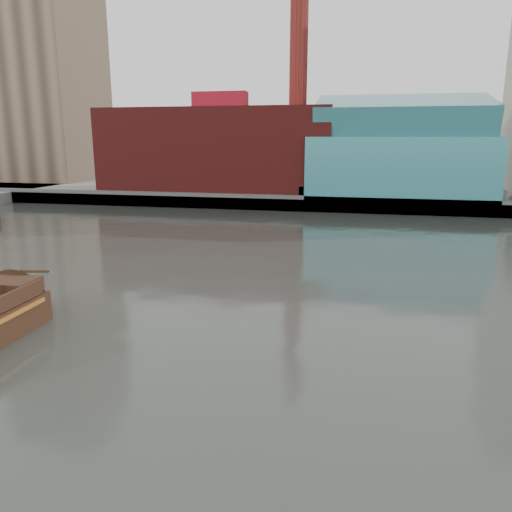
# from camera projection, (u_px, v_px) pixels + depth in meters

# --- Properties ---
(ground) EXTENTS (400.00, 400.00, 0.00)m
(ground) POSITION_uv_depth(u_px,v_px,m) (235.00, 414.00, 22.01)
(ground) COLOR black
(ground) RESTS_ON ground
(promenade_far) EXTENTS (220.00, 60.00, 2.00)m
(promenade_far) POSITION_uv_depth(u_px,v_px,m) (344.00, 189.00, 109.10)
(promenade_far) COLOR slate
(promenade_far) RESTS_ON ground
(seawall) EXTENTS (220.00, 1.00, 2.60)m
(seawall) POSITION_uv_depth(u_px,v_px,m) (335.00, 204.00, 81.03)
(seawall) COLOR #4C4C49
(seawall) RESTS_ON ground
(skyline) EXTENTS (149.00, 45.00, 62.00)m
(skyline) POSITION_uv_depth(u_px,v_px,m) (375.00, 70.00, 95.48)
(skyline) COLOR #7F664C
(skyline) RESTS_ON promenade_far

